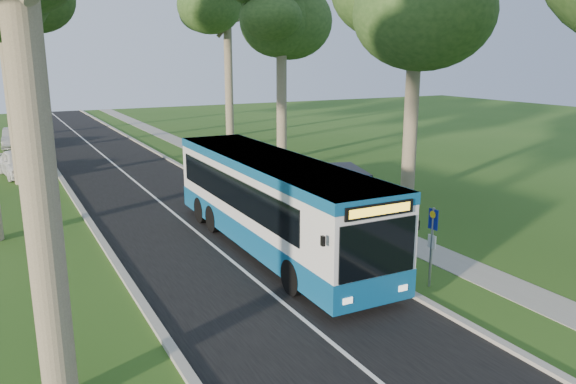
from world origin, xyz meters
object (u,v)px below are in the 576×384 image
(bus, at_px, (272,203))
(car_white, at_px, (19,163))
(bus_shelter, at_px, (351,188))
(car_silver, at_px, (15,138))
(litter_bin, at_px, (329,217))
(bus_stop_sign, at_px, (432,238))

(bus, xyz_separation_m, car_white, (-7.21, 18.06, -0.95))
(bus_shelter, distance_m, car_silver, 30.44)
(bus_shelter, xyz_separation_m, litter_bin, (-0.70, 0.43, -1.20))
(bus_stop_sign, distance_m, litter_bin, 6.40)
(bus, bearing_deg, car_white, 112.47)
(bus, relative_size, litter_bin, 13.29)
(bus_stop_sign, relative_size, car_white, 0.55)
(car_white, xyz_separation_m, car_silver, (0.34, 11.14, -0.01))
(car_white, bearing_deg, litter_bin, -66.50)
(bus_stop_sign, bearing_deg, car_white, 110.20)
(bus_stop_sign, height_order, litter_bin, bus_stop_sign)
(car_white, height_order, car_silver, car_white)
(bus, bearing_deg, bus_shelter, 11.30)
(bus, height_order, car_white, bus)
(bus_shelter, relative_size, car_white, 0.70)
(bus, distance_m, litter_bin, 3.52)
(litter_bin, distance_m, car_white, 19.82)
(car_white, distance_m, car_silver, 11.14)
(bus, bearing_deg, bus_stop_sign, -62.02)
(bus_stop_sign, bearing_deg, bus, 114.44)
(bus_stop_sign, xyz_separation_m, car_white, (-9.88, 23.22, -0.77))
(bus_stop_sign, distance_m, car_silver, 35.67)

